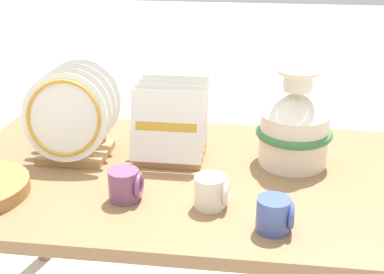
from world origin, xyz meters
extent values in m
cube|color=olive|center=(0.00, 0.00, 0.57)|extent=(1.37, 0.79, 0.03)
cylinder|color=olive|center=(-0.63, 0.34, 0.28)|extent=(0.06, 0.06, 0.55)
cylinder|color=silver|center=(0.28, 0.11, 0.66)|extent=(0.20, 0.20, 0.15)
cone|color=silver|center=(0.28, 0.11, 0.78)|extent=(0.20, 0.20, 0.07)
cylinder|color=silver|center=(0.28, 0.11, 0.84)|extent=(0.08, 0.08, 0.05)
torus|color=silver|center=(0.28, 0.11, 0.87)|extent=(0.12, 0.12, 0.02)
torus|color=#38753D|center=(0.28, 0.11, 0.68)|extent=(0.22, 0.22, 0.02)
cube|color=tan|center=(-0.36, 0.07, 0.60)|extent=(0.20, 0.17, 0.02)
cylinder|color=tan|center=(-0.43, 0.14, 0.64)|extent=(0.01, 0.01, 0.06)
cylinder|color=tan|center=(-0.29, 0.14, 0.64)|extent=(0.01, 0.01, 0.06)
cylinder|color=white|center=(-0.36, 0.00, 0.74)|extent=(0.25, 0.07, 0.25)
torus|color=gold|center=(-0.36, -0.01, 0.74)|extent=(0.22, 0.07, 0.21)
cylinder|color=white|center=(-0.36, 0.04, 0.74)|extent=(0.25, 0.07, 0.25)
cylinder|color=white|center=(-0.36, 0.09, 0.74)|extent=(0.25, 0.07, 0.25)
cylinder|color=white|center=(-0.36, 0.14, 0.74)|extent=(0.25, 0.07, 0.25)
cube|color=tan|center=(-0.08, 0.10, 0.60)|extent=(0.20, 0.17, 0.02)
cylinder|color=tan|center=(-0.15, 0.17, 0.64)|extent=(0.01, 0.01, 0.06)
cylinder|color=tan|center=(-0.01, 0.17, 0.64)|extent=(0.01, 0.01, 0.06)
cube|color=white|center=(-0.08, 0.03, 0.71)|extent=(0.20, 0.06, 0.20)
cube|color=white|center=(-0.08, 0.08, 0.71)|extent=(0.20, 0.06, 0.20)
cube|color=white|center=(-0.08, 0.12, 0.71)|extent=(0.20, 0.06, 0.20)
cube|color=white|center=(-0.08, 0.17, 0.71)|extent=(0.20, 0.06, 0.20)
cube|color=gold|center=(-0.08, 0.02, 0.71)|extent=(0.17, 0.01, 0.02)
cylinder|color=#7A4770|center=(-0.15, -0.17, 0.63)|extent=(0.08, 0.08, 0.08)
torus|color=#7A4770|center=(-0.11, -0.17, 0.63)|extent=(0.01, 0.07, 0.07)
cylinder|color=silver|center=(0.07, -0.18, 0.63)|extent=(0.08, 0.08, 0.08)
torus|color=silver|center=(0.11, -0.18, 0.63)|extent=(0.01, 0.07, 0.07)
cylinder|color=#42569E|center=(0.22, -0.27, 0.63)|extent=(0.08, 0.08, 0.08)
torus|color=#42569E|center=(0.26, -0.27, 0.63)|extent=(0.01, 0.07, 0.07)
camera|label=1|loc=(0.18, -1.34, 1.27)|focal=50.00mm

